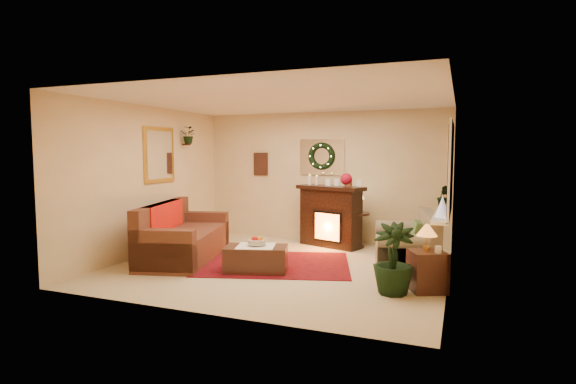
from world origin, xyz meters
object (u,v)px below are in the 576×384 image
(sofa, at_px, (185,233))
(coffee_table, at_px, (256,258))
(fireplace, at_px, (330,218))
(loveseat, at_px, (405,241))
(side_table_round, at_px, (356,230))
(end_table_square, at_px, (427,271))

(sofa, relative_size, coffee_table, 2.38)
(sofa, height_order, fireplace, fireplace)
(loveseat, height_order, side_table_round, loveseat)
(side_table_round, bearing_deg, end_table_square, -57.95)
(sofa, height_order, coffee_table, sofa)
(loveseat, bearing_deg, sofa, 179.99)
(fireplace, bearing_deg, loveseat, -17.64)
(side_table_round, height_order, end_table_square, side_table_round)
(end_table_square, distance_m, coffee_table, 2.47)
(fireplace, height_order, side_table_round, fireplace)
(end_table_square, height_order, coffee_table, end_table_square)
(sofa, xyz_separation_m, coffee_table, (1.48, -0.34, -0.22))
(side_table_round, distance_m, coffee_table, 2.49)
(side_table_round, relative_size, end_table_square, 1.27)
(fireplace, relative_size, coffee_table, 1.29)
(side_table_round, bearing_deg, loveseat, -49.61)
(side_table_round, bearing_deg, sofa, -142.14)
(end_table_square, bearing_deg, side_table_round, 122.05)
(sofa, bearing_deg, coffee_table, -28.01)
(end_table_square, bearing_deg, loveseat, 110.46)
(loveseat, bearing_deg, coffee_table, -164.43)
(end_table_square, xyz_separation_m, coffee_table, (-2.47, 0.06, -0.06))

